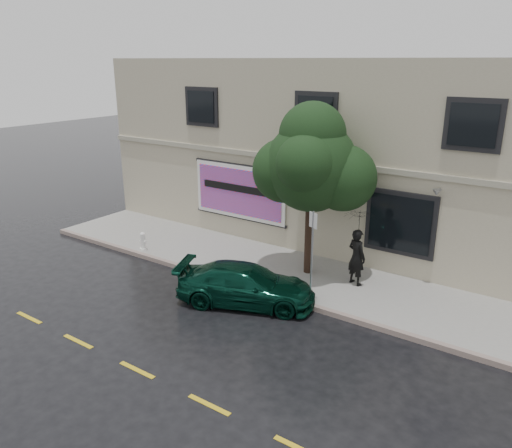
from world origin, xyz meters
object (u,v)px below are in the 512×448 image
Objects in this scene: street_tree at (311,167)px; car at (246,285)px; fire_hydrant at (143,241)px; pedestrian at (357,257)px.

car is at bearing -101.28° from street_tree.
street_tree reaches higher than car.
fire_hydrant is at bearing 57.12° from car.
pedestrian is at bearing 13.68° from fire_hydrant.
car reaches higher than fire_hydrant.
street_tree is 7.10m from fire_hydrant.
street_tree is (0.56, 2.79, 3.15)m from car.
car is at bearing -10.04° from fire_hydrant.
pedestrian is at bearing 1.15° from street_tree.
car is 5.62m from fire_hydrant.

